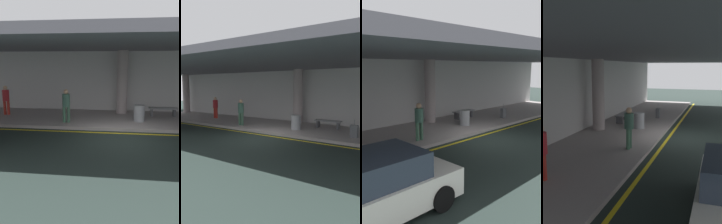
# 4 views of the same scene
# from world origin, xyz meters

# --- Properties ---
(ground_plane) EXTENTS (60.00, 60.00, 0.00)m
(ground_plane) POSITION_xyz_m (0.00, 0.00, 0.00)
(ground_plane) COLOR #212D29
(sidewalk) EXTENTS (26.00, 4.20, 0.15)m
(sidewalk) POSITION_xyz_m (0.00, 3.10, 0.07)
(sidewalk) COLOR #9B9291
(sidewalk) RESTS_ON ground
(lane_stripe_yellow) EXTENTS (26.00, 0.14, 0.01)m
(lane_stripe_yellow) POSITION_xyz_m (0.00, 0.70, 0.00)
(lane_stripe_yellow) COLOR yellow
(lane_stripe_yellow) RESTS_ON ground
(support_column_far_left) EXTENTS (0.63, 0.63, 3.65)m
(support_column_far_left) POSITION_xyz_m (-12.00, 4.43, 1.97)
(support_column_far_left) COLOR #A28F90
(support_column_far_left) RESTS_ON sidewalk
(support_column_left_mid) EXTENTS (0.63, 0.63, 3.65)m
(support_column_left_mid) POSITION_xyz_m (0.00, 4.43, 1.97)
(support_column_left_mid) COLOR gray
(support_column_left_mid) RESTS_ON sidewalk
(ceiling_overhang) EXTENTS (28.00, 13.20, 0.30)m
(ceiling_overhang) POSITION_xyz_m (0.00, 2.60, 3.95)
(ceiling_overhang) COLOR slate
(ceiling_overhang) RESTS_ON support_column_far_left
(terminal_back_wall) EXTENTS (26.00, 0.30, 3.80)m
(terminal_back_wall) POSITION_xyz_m (0.00, 5.35, 1.90)
(terminal_back_wall) COLOR #B8B4B2
(terminal_back_wall) RESTS_ON ground
(traveler_with_luggage) EXTENTS (0.38, 0.38, 1.68)m
(traveler_with_luggage) POSITION_xyz_m (-2.78, 1.82, 1.11)
(traveler_with_luggage) COLOR #3D664D
(traveler_with_luggage) RESTS_ON sidewalk
(person_waiting_for_ride) EXTENTS (0.38, 0.38, 1.68)m
(person_waiting_for_ride) POSITION_xyz_m (-6.62, 3.17, 1.11)
(person_waiting_for_ride) COLOR maroon
(person_waiting_for_ride) RESTS_ON sidewalk
(suitcase_upright_primary) EXTENTS (0.36, 0.22, 0.90)m
(suitcase_upright_primary) POSITION_xyz_m (4.21, 2.18, 0.46)
(suitcase_upright_primary) COLOR #55575B
(suitcase_upright_primary) RESTS_ON sidewalk
(bench_metal) EXTENTS (1.60, 0.50, 0.48)m
(bench_metal) POSITION_xyz_m (2.31, 3.89, 0.50)
(bench_metal) COLOR slate
(bench_metal) RESTS_ON sidewalk
(trash_bin_steel) EXTENTS (0.56, 0.56, 0.85)m
(trash_bin_steel) POSITION_xyz_m (0.88, 2.47, 0.57)
(trash_bin_steel) COLOR gray
(trash_bin_steel) RESTS_ON sidewalk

